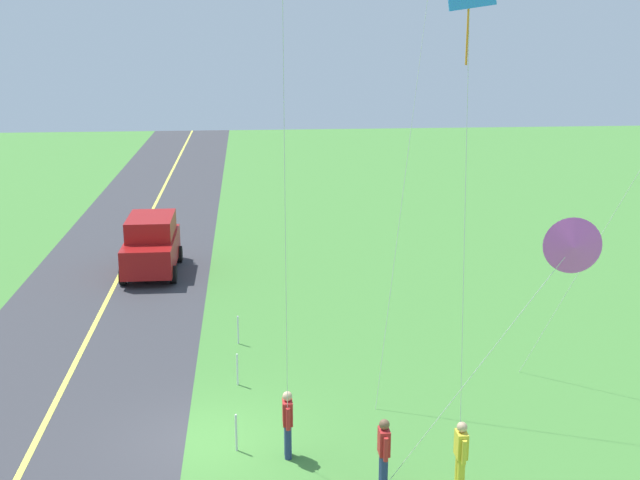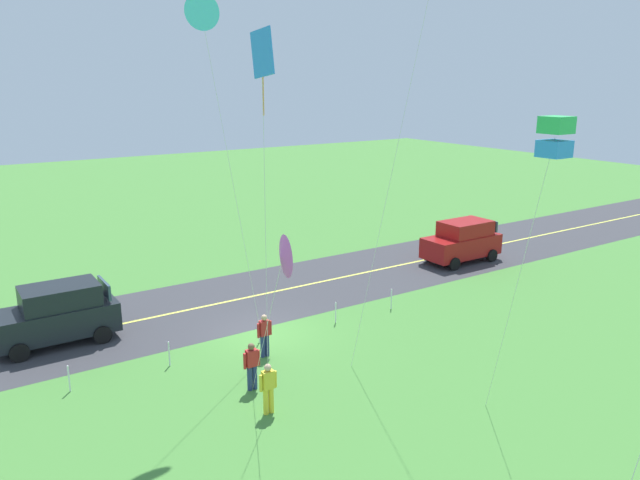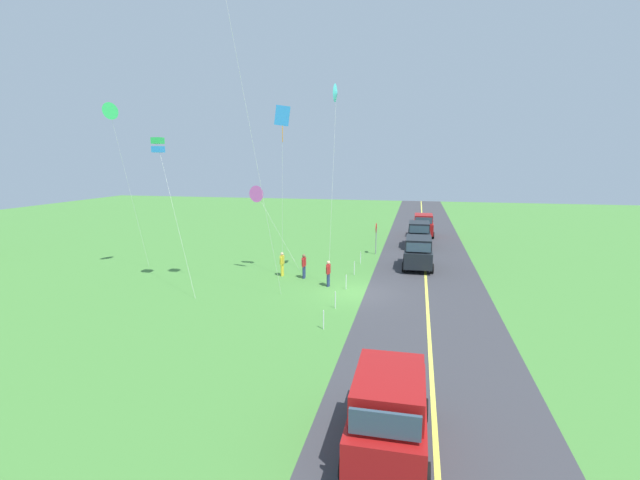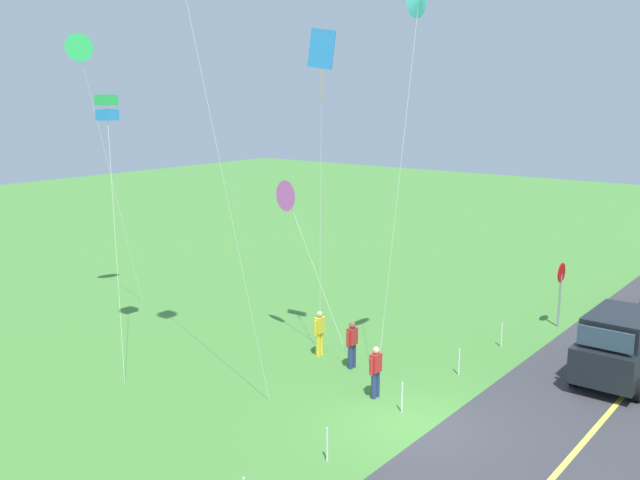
# 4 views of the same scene
# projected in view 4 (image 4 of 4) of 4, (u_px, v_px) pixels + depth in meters

# --- Properties ---
(ground_plane) EXTENTS (120.00, 120.00, 0.10)m
(ground_plane) POSITION_uv_depth(u_px,v_px,m) (414.00, 427.00, 19.52)
(ground_plane) COLOR #478438
(asphalt_road) EXTENTS (120.00, 7.00, 0.00)m
(asphalt_road) POSITION_uv_depth(u_px,v_px,m) (558.00, 472.00, 17.10)
(asphalt_road) COLOR #38383D
(asphalt_road) RESTS_ON ground
(road_centre_stripe) EXTENTS (120.00, 0.16, 0.00)m
(road_centre_stripe) POSITION_uv_depth(u_px,v_px,m) (558.00, 472.00, 17.10)
(road_centre_stripe) COLOR #E5E04C
(road_centre_stripe) RESTS_ON asphalt_road
(car_suv_foreground) EXTENTS (4.40, 2.12, 2.24)m
(car_suv_foreground) POSITION_uv_depth(u_px,v_px,m) (621.00, 345.00, 22.46)
(car_suv_foreground) COLOR black
(car_suv_foreground) RESTS_ON ground
(stop_sign) EXTENTS (0.76, 0.08, 2.56)m
(stop_sign) POSITION_uv_depth(u_px,v_px,m) (561.00, 282.00, 27.47)
(stop_sign) COLOR gray
(stop_sign) RESTS_ON ground
(person_adult_near) EXTENTS (0.58, 0.22, 1.60)m
(person_adult_near) POSITION_uv_depth(u_px,v_px,m) (376.00, 370.00, 21.15)
(person_adult_near) COLOR navy
(person_adult_near) RESTS_ON ground
(person_adult_companion) EXTENTS (0.58, 0.22, 1.60)m
(person_adult_companion) POSITION_uv_depth(u_px,v_px,m) (352.00, 343.00, 23.45)
(person_adult_companion) COLOR navy
(person_adult_companion) RESTS_ON ground
(person_child_watcher) EXTENTS (0.58, 0.22, 1.60)m
(person_child_watcher) POSITION_uv_depth(u_px,v_px,m) (320.00, 332.00, 24.60)
(person_child_watcher) COLOR yellow
(person_child_watcher) RESTS_ON ground
(kite_red_low) EXTENTS (2.36, 0.25, 12.15)m
(kite_red_low) POSITION_uv_depth(u_px,v_px,m) (419.00, 0.00, 20.34)
(kite_red_low) COLOR silver
(kite_red_low) RESTS_ON ground
(kite_blue_mid) EXTENTS (0.93, 3.95, 5.95)m
(kite_blue_mid) POSITION_uv_depth(u_px,v_px,m) (287.00, 196.00, 25.15)
(kite_blue_mid) COLOR silver
(kite_blue_mid) RESTS_ON ground
(kite_yellow_high) EXTENTS (0.26, 1.05, 10.98)m
(kite_yellow_high) POSITION_uv_depth(u_px,v_px,m) (322.00, 56.00, 22.48)
(kite_yellow_high) COLOR silver
(kite_yellow_high) RESTS_ON ground
(kite_pink_drift) EXTENTS (2.43, 3.36, 8.91)m
(kite_pink_drift) POSITION_uv_depth(u_px,v_px,m) (107.00, 108.00, 24.08)
(kite_pink_drift) COLOR silver
(kite_pink_drift) RESTS_ON ground
(kite_orange_near) EXTENTS (2.39, 1.16, 11.28)m
(kite_orange_near) POSITION_uv_depth(u_px,v_px,m) (79.00, 49.00, 28.23)
(kite_orange_near) COLOR silver
(kite_orange_near) RESTS_ON ground
(fence_post_1) EXTENTS (0.05, 0.05, 0.90)m
(fence_post_1) POSITION_uv_depth(u_px,v_px,m) (327.00, 444.00, 17.52)
(fence_post_1) COLOR silver
(fence_post_1) RESTS_ON ground
(fence_post_2) EXTENTS (0.05, 0.05, 0.90)m
(fence_post_2) POSITION_uv_depth(u_px,v_px,m) (402.00, 397.00, 20.23)
(fence_post_2) COLOR silver
(fence_post_2) RESTS_ON ground
(fence_post_3) EXTENTS (0.05, 0.05, 0.90)m
(fence_post_3) POSITION_uv_depth(u_px,v_px,m) (459.00, 362.00, 22.95)
(fence_post_3) COLOR silver
(fence_post_3) RESTS_ON ground
(fence_post_4) EXTENTS (0.05, 0.05, 0.90)m
(fence_post_4) POSITION_uv_depth(u_px,v_px,m) (502.00, 335.00, 25.50)
(fence_post_4) COLOR silver
(fence_post_4) RESTS_ON ground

